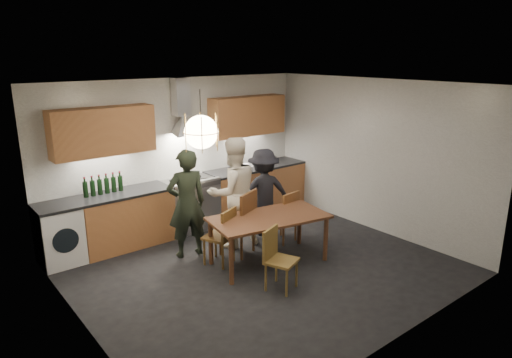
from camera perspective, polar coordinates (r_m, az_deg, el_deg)
ground at (r=6.74m, az=0.60°, el=-10.93°), size 5.00×5.00×0.00m
room_shell at (r=6.17m, az=0.64°, el=3.39°), size 5.02×4.52×2.61m
counter_run at (r=8.07m, az=-8.08°, el=-3.07°), size 5.00×0.62×0.90m
range_stove at (r=8.06m, az=-8.20°, el=-3.16°), size 0.90×0.60×0.92m
wall_fixtures at (r=7.82m, az=-9.07°, el=7.04°), size 4.30×0.54×1.10m
pendant_lamp at (r=5.44m, az=-6.88°, el=5.84°), size 0.43×0.43×0.70m
dining_table at (r=6.65m, az=1.62°, el=-5.37°), size 1.82×1.14×0.72m
chair_back_left at (r=6.65m, az=-4.10°, el=-6.73°), size 0.51×0.51×0.86m
chair_back_mid at (r=6.92m, az=-1.73°, el=-4.99°), size 0.60×0.60×1.01m
chair_back_right at (r=7.40m, az=3.80°, el=-4.33°), size 0.44×0.44×0.86m
chair_front at (r=6.01m, az=2.56°, el=-9.43°), size 0.48×0.48×0.82m
person_left at (r=6.89m, az=-8.64°, el=-3.06°), size 0.67×0.50×1.66m
person_mid at (r=7.17m, az=-2.88°, el=-1.71°), size 0.94×0.77×1.76m
person_right at (r=7.67m, az=0.96°, el=-1.65°), size 1.08×0.85×1.48m
mixing_bowl at (r=8.48m, az=-1.56°, el=1.47°), size 0.44×0.44×0.08m
stock_pot at (r=8.95m, az=1.96°, el=2.39°), size 0.23×0.23×0.13m
wine_bottles at (r=7.38m, az=-18.57°, el=-0.61°), size 0.62×0.07×0.31m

